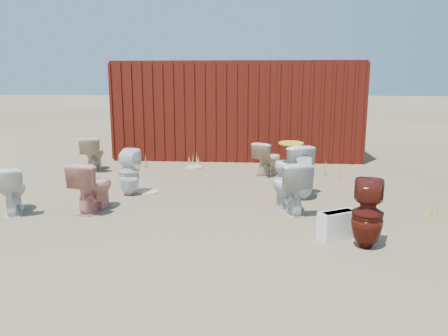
# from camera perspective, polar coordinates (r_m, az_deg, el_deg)

# --- Properties ---
(ground) EXTENTS (100.00, 100.00, 0.00)m
(ground) POSITION_cam_1_polar(r_m,az_deg,el_deg) (6.64, -0.42, -5.69)
(ground) COLOR brown
(ground) RESTS_ON ground
(shipping_container) EXTENTS (6.00, 2.40, 2.40)m
(shipping_container) POSITION_cam_1_polar(r_m,az_deg,el_deg) (11.56, 1.86, 7.69)
(shipping_container) COLOR #541A0E
(shipping_container) RESTS_ON ground
(toilet_front_a) EXTENTS (0.65, 0.80, 0.72)m
(toilet_front_a) POSITION_cam_1_polar(r_m,az_deg,el_deg) (7.20, -25.99, -2.55)
(toilet_front_a) COLOR white
(toilet_front_a) RESTS_ON ground
(toilet_front_pink) EXTENTS (0.57, 0.82, 0.77)m
(toilet_front_pink) POSITION_cam_1_polar(r_m,az_deg,el_deg) (6.87, -16.74, -2.27)
(toilet_front_pink) COLOR #DD8D80
(toilet_front_pink) RESTS_ON ground
(toilet_front_c) EXTENTS (0.68, 0.88, 0.79)m
(toilet_front_c) POSITION_cam_1_polar(r_m,az_deg,el_deg) (6.56, 8.45, -2.42)
(toilet_front_c) COLOR silver
(toilet_front_c) RESTS_ON ground
(toilet_front_maroon) EXTENTS (0.45, 0.45, 0.82)m
(toilet_front_maroon) POSITION_cam_1_polar(r_m,az_deg,el_deg) (5.41, 18.25, -5.74)
(toilet_front_maroon) COLOR #51150E
(toilet_front_maroon) RESTS_ON ground
(toilet_back_a) EXTENTS (0.39, 0.40, 0.80)m
(toilet_back_a) POSITION_cam_1_polar(r_m,az_deg,el_deg) (7.66, -12.34, -0.55)
(toilet_back_a) COLOR white
(toilet_back_a) RESTS_ON ground
(toilet_back_beige_left) EXTENTS (0.52, 0.79, 0.76)m
(toilet_back_beige_left) POSITION_cam_1_polar(r_m,az_deg,el_deg) (9.94, -16.71, 1.82)
(toilet_back_beige_left) COLOR beige
(toilet_back_beige_left) RESTS_ON ground
(toilet_back_beige_right) EXTENTS (0.71, 0.79, 0.70)m
(toilet_back_beige_right) POSITION_cam_1_polar(r_m,az_deg,el_deg) (9.08, 5.77, 1.22)
(toilet_back_beige_right) COLOR beige
(toilet_back_beige_right) RESTS_ON ground
(toilet_back_yellowlid) EXTENTS (0.81, 0.96, 0.85)m
(toilet_back_yellowlid) POSITION_cam_1_polar(r_m,az_deg,el_deg) (7.82, 8.66, 0.05)
(toilet_back_yellowlid) COLOR silver
(toilet_back_yellowlid) RESTS_ON ground
(toilet_back_e) EXTENTS (0.32, 0.33, 0.70)m
(toilet_back_e) POSITION_cam_1_polar(r_m,az_deg,el_deg) (7.33, 10.38, -1.40)
(toilet_back_e) COLOR silver
(toilet_back_e) RESTS_ON ground
(yellow_lid) EXTENTS (0.43, 0.54, 0.02)m
(yellow_lid) POSITION_cam_1_polar(r_m,az_deg,el_deg) (7.75, 8.76, 3.23)
(yellow_lid) COLOR yellow
(yellow_lid) RESTS_ON toilet_back_yellowlid
(loose_tank) EXTENTS (0.53, 0.43, 0.35)m
(loose_tank) POSITION_cam_1_polar(r_m,az_deg,el_deg) (5.67, 14.59, -7.22)
(loose_tank) COLOR silver
(loose_tank) RESTS_ON ground
(loose_lid_near) EXTENTS (0.40, 0.51, 0.02)m
(loose_lid_near) POSITION_cam_1_polar(r_m,az_deg,el_deg) (9.93, -3.89, 0.13)
(loose_lid_near) COLOR beige
(loose_lid_near) RESTS_ON ground
(loose_lid_far) EXTENTS (0.58, 0.59, 0.02)m
(loose_lid_far) POSITION_cam_1_polar(r_m,az_deg,el_deg) (7.86, -9.96, -3.05)
(loose_lid_far) COLOR beige
(loose_lid_far) RESTS_ON ground
(weed_clump_a) EXTENTS (0.36, 0.36, 0.32)m
(weed_clump_a) POSITION_cam_1_polar(r_m,az_deg,el_deg) (9.89, -10.71, 0.80)
(weed_clump_a) COLOR #A09540
(weed_clump_a) RESTS_ON ground
(weed_clump_b) EXTENTS (0.32, 0.32, 0.29)m
(weed_clump_b) POSITION_cam_1_polar(r_m,az_deg,el_deg) (9.14, 6.03, -0.03)
(weed_clump_b) COLOR #A09540
(weed_clump_b) RESTS_ON ground
(weed_clump_c) EXTENTS (0.36, 0.36, 0.30)m
(weed_clump_c) POSITION_cam_1_polar(r_m,az_deg,el_deg) (9.19, 13.94, -0.21)
(weed_clump_c) COLOR #A09540
(weed_clump_c) RESTS_ON ground
(weed_clump_d) EXTENTS (0.30, 0.30, 0.29)m
(weed_clump_d) POSITION_cam_1_polar(r_m,az_deg,el_deg) (10.10, -3.98, 1.08)
(weed_clump_d) COLOR #A09540
(weed_clump_d) RESTS_ON ground
(weed_clump_e) EXTENTS (0.34, 0.34, 0.34)m
(weed_clump_e) POSITION_cam_1_polar(r_m,az_deg,el_deg) (10.03, 10.18, 1.01)
(weed_clump_e) COLOR #A09540
(weed_clump_e) RESTS_ON ground
(weed_clump_f) EXTENTS (0.28, 0.28, 0.22)m
(weed_clump_f) POSITION_cam_1_polar(r_m,az_deg,el_deg) (7.18, 25.61, -4.60)
(weed_clump_f) COLOR #A09540
(weed_clump_f) RESTS_ON ground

